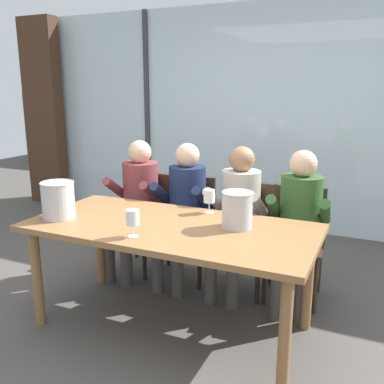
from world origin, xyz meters
TOP-DOWN VIEW (x-y plane):
  - ground at (0.00, 1.00)m, footprint 14.00×14.00m
  - window_glass_panel at (0.00, 2.50)m, footprint 7.15×0.03m
  - window_mullion_left at (-1.61, 2.48)m, footprint 0.06×0.06m
  - hillside_vineyard at (0.00, 6.40)m, footprint 13.15×2.40m
  - curtain_heavy_drape at (-3.23, 2.32)m, footprint 0.56×0.20m
  - dining_table at (0.00, 0.00)m, footprint 1.95×0.93m
  - chair_near_curtain at (-0.72, 0.87)m, footprint 0.48×0.48m
  - chair_left_of_center at (-0.27, 0.88)m, footprint 0.48×0.48m
  - chair_center at (0.28, 0.86)m, footprint 0.45×0.45m
  - chair_right_of_center at (0.69, 0.87)m, footprint 0.47×0.47m
  - person_maroon_top at (-0.73, 0.74)m, footprint 0.47×0.61m
  - person_navy_polo at (-0.25, 0.74)m, footprint 0.47×0.61m
  - person_beige_jumper at (0.23, 0.74)m, footprint 0.47×0.62m
  - person_olive_shirt at (0.72, 0.74)m, footprint 0.48×0.63m
  - ice_bucket_primary at (0.42, 0.14)m, footprint 0.21×0.21m
  - ice_bucket_secondary at (-0.79, -0.19)m, footprint 0.24×0.24m
  - wine_glass_by_left_taster at (-0.10, -0.31)m, footprint 0.08×0.08m
  - wine_glass_near_bucket at (0.13, 0.37)m, footprint 0.08×0.08m

SIDE VIEW (x-z plane):
  - ground at x=0.00m, z-range 0.00..0.00m
  - chair_near_curtain at x=-0.72m, z-range 0.07..0.96m
  - chair_left_of_center at x=-0.27m, z-range 0.07..0.96m
  - chair_center at x=0.28m, z-range 0.07..0.96m
  - chair_right_of_center at x=0.69m, z-range 0.07..0.96m
  - dining_table at x=0.00m, z-range 0.30..1.06m
  - person_maroon_top at x=-0.73m, z-range 0.09..1.29m
  - person_navy_polo at x=-0.25m, z-range 0.09..1.29m
  - person_beige_jumper at x=0.23m, z-range 0.09..1.29m
  - person_olive_shirt at x=0.72m, z-range 0.09..1.29m
  - hillside_vineyard at x=0.00m, z-range 0.00..1.52m
  - wine_glass_by_left_taster at x=-0.10m, z-range 0.79..0.96m
  - wine_glass_near_bucket at x=0.13m, z-range 0.79..0.96m
  - ice_bucket_primary at x=0.42m, z-range 0.76..1.00m
  - ice_bucket_secondary at x=-0.79m, z-range 0.76..1.02m
  - window_glass_panel at x=0.00m, z-range 0.00..2.60m
  - window_mullion_left at x=-1.61m, z-range 0.00..2.60m
  - curtain_heavy_drape at x=-3.23m, z-range 0.00..2.60m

